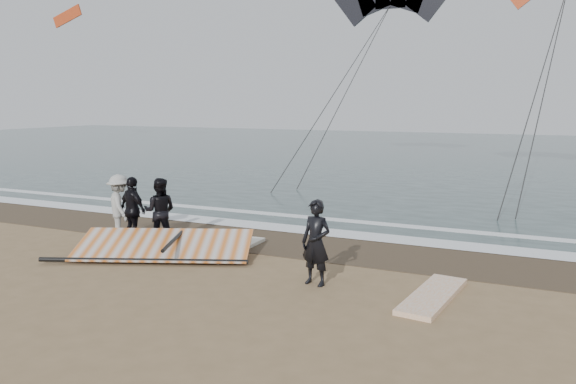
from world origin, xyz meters
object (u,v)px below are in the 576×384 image
(board_cream, at_px, (233,249))
(man_main, at_px, (316,243))
(board_white, at_px, (433,296))
(sail_rig, at_px, (165,247))

(board_cream, bearing_deg, man_main, -28.67)
(man_main, bearing_deg, board_cream, 161.26)
(board_white, relative_size, board_cream, 1.04)
(man_main, height_order, sail_rig, man_main)
(board_white, height_order, sail_rig, sail_rig)
(man_main, height_order, board_cream, man_main)
(board_white, distance_m, board_cream, 5.32)
(man_main, height_order, board_white, man_main)
(board_white, bearing_deg, man_main, -169.24)
(man_main, xyz_separation_m, sail_rig, (-4.10, 0.56, -0.67))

